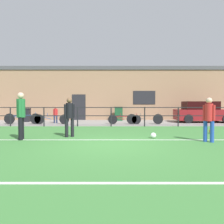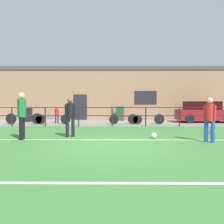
% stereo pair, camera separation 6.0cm
% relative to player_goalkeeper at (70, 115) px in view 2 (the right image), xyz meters
% --- Properties ---
extents(ground, '(60.00, 44.00, 0.04)m').
position_rel_player_goalkeeper_xyz_m(ground, '(1.68, -1.78, -0.93)').
color(ground, '#42843D').
extents(field_line_touchline, '(36.00, 0.11, 0.00)m').
position_rel_player_goalkeeper_xyz_m(field_line_touchline, '(1.68, -0.74, -0.91)').
color(field_line_touchline, white).
rests_on(field_line_touchline, ground).
extents(field_line_hash, '(36.00, 0.11, 0.00)m').
position_rel_player_goalkeeper_xyz_m(field_line_hash, '(1.68, -5.32, -0.91)').
color(field_line_hash, white).
rests_on(field_line_hash, ground).
extents(pavement_strip, '(48.00, 5.00, 0.02)m').
position_rel_player_goalkeeper_xyz_m(pavement_strip, '(1.68, 6.72, -0.90)').
color(pavement_strip, gray).
rests_on(pavement_strip, ground).
extents(perimeter_fence, '(36.07, 0.07, 1.15)m').
position_rel_player_goalkeeper_xyz_m(perimeter_fence, '(1.68, 4.22, -0.16)').
color(perimeter_fence, black).
rests_on(perimeter_fence, ground).
extents(clubhouse_facade, '(28.00, 2.56, 4.41)m').
position_rel_player_goalkeeper_xyz_m(clubhouse_facade, '(1.68, 10.42, 1.30)').
color(clubhouse_facade, '#A37A5B').
rests_on(clubhouse_facade, ground).
extents(player_goalkeeper, '(0.41, 0.28, 1.60)m').
position_rel_player_goalkeeper_xyz_m(player_goalkeeper, '(0.00, 0.00, 0.00)').
color(player_goalkeeper, black).
rests_on(player_goalkeeper, ground).
extents(player_striker, '(0.34, 0.32, 1.57)m').
position_rel_player_goalkeeper_xyz_m(player_striker, '(5.16, -1.21, -0.01)').
color(player_striker, blue).
rests_on(player_striker, ground).
extents(player_winger, '(0.31, 0.48, 1.78)m').
position_rel_player_goalkeeper_xyz_m(player_winger, '(-1.70, -0.67, 0.10)').
color(player_winger, black).
rests_on(player_winger, ground).
extents(soccer_ball_match, '(0.22, 0.22, 0.22)m').
position_rel_player_goalkeeper_xyz_m(soccer_ball_match, '(3.36, -0.35, -0.80)').
color(soccer_ball_match, white).
rests_on(soccer_ball_match, ground).
extents(soccer_ball_spare, '(0.23, 0.23, 0.23)m').
position_rel_player_goalkeeper_xyz_m(soccer_ball_spare, '(6.25, 1.01, -0.79)').
color(soccer_ball_spare, orange).
rests_on(soccer_ball_spare, ground).
extents(spectator_child, '(0.31, 0.20, 1.15)m').
position_rel_player_goalkeeper_xyz_m(spectator_child, '(-2.14, 6.21, -0.23)').
color(spectator_child, '#232D4C').
rests_on(spectator_child, pavement_strip).
extents(parked_car_red, '(3.82, 1.79, 1.49)m').
position_rel_player_goalkeeper_xyz_m(parked_car_red, '(8.18, 6.92, -0.18)').
color(parked_car_red, maroon).
rests_on(parked_car_red, pavement_strip).
extents(bicycle_parked_1, '(2.14, 0.04, 0.71)m').
position_rel_player_goalkeeper_xyz_m(bicycle_parked_1, '(2.54, 5.42, -0.57)').
color(bicycle_parked_1, black).
rests_on(bicycle_parked_1, pavement_strip).
extents(bicycle_parked_2, '(2.39, 0.04, 0.79)m').
position_rel_player_goalkeeper_xyz_m(bicycle_parked_2, '(-4.09, 5.42, -0.52)').
color(bicycle_parked_2, black).
rests_on(bicycle_parked_2, pavement_strip).
extents(bicycle_parked_3, '(2.37, 0.04, 0.76)m').
position_rel_player_goalkeeper_xyz_m(bicycle_parked_3, '(3.86, 5.42, -0.54)').
color(bicycle_parked_3, black).
rests_on(bicycle_parked_3, pavement_strip).
extents(bicycle_parked_4, '(2.27, 0.04, 0.74)m').
position_rel_player_goalkeeper_xyz_m(bicycle_parked_4, '(-2.19, 5.42, -0.55)').
color(bicycle_parked_4, black).
rests_on(bicycle_parked_4, pavement_strip).
extents(trash_bin_0, '(0.58, 0.50, 1.00)m').
position_rel_player_goalkeeper_xyz_m(trash_bin_0, '(-4.56, 7.28, -0.38)').
color(trash_bin_0, black).
rests_on(trash_bin_0, pavement_strip).
extents(trash_bin_1, '(0.65, 0.55, 1.08)m').
position_rel_player_goalkeeper_xyz_m(trash_bin_1, '(2.25, 8.56, -0.34)').
color(trash_bin_1, '#194C28').
rests_on(trash_bin_1, pavement_strip).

